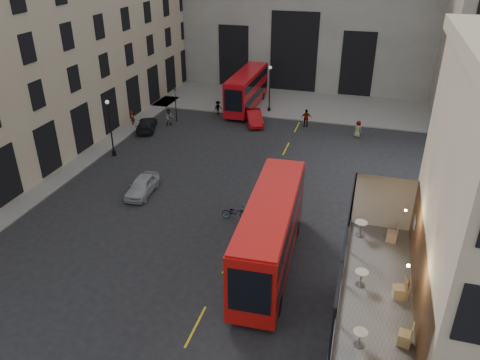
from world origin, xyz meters
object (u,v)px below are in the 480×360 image
(traffic_light_far, at_px, (175,100))
(bicycle, at_px, (235,212))
(car_c, at_px, (147,124))
(pedestrian_a, at_px, (170,117))
(pedestrian_c, at_px, (306,118))
(traffic_light_near, at_px, (268,184))
(bus_near, at_px, (270,230))
(car_b, at_px, (254,118))
(street_lamp_b, at_px, (270,92))
(cafe_chair_b, at_px, (399,292))
(cyclist, at_px, (284,170))
(cafe_chair_c, at_px, (403,291))
(pedestrian_d, at_px, (358,129))
(pedestrian_b, at_px, (218,108))
(cafe_chair_d, at_px, (392,236))
(cafe_table_near, at_px, (360,336))
(cafe_table_far, at_px, (361,227))
(pedestrian_e, at_px, (132,117))
(cafe_table_mid, at_px, (361,276))
(street_lamp_a, at_px, (111,131))
(bus_far, at_px, (247,88))
(cafe_chair_a, at_px, (405,338))
(car_a, at_px, (142,186))

(traffic_light_far, bearing_deg, bicycle, -55.40)
(traffic_light_far, height_order, car_c, traffic_light_far)
(pedestrian_a, distance_m, pedestrian_c, 14.56)
(traffic_light_near, xyz_separation_m, bus_near, (1.50, -5.92, 0.16))
(traffic_light_far, xyz_separation_m, bicycle, (11.94, -17.31, -1.91))
(car_b, distance_m, pedestrian_c, 5.59)
(street_lamp_b, height_order, pedestrian_c, street_lamp_b)
(car_b, relative_size, cafe_chair_b, 4.60)
(cyclist, distance_m, cafe_chair_c, 20.27)
(traffic_light_near, height_order, pedestrian_c, traffic_light_near)
(car_c, height_order, cafe_chair_c, cafe_chair_c)
(pedestrian_d, bearing_deg, traffic_light_far, 40.02)
(cyclist, xyz_separation_m, pedestrian_b, (-10.42, 13.85, -0.07))
(bicycle, bearing_deg, pedestrian_a, 25.60)
(bicycle, bearing_deg, pedestrian_b, 10.14)
(pedestrian_d, distance_m, cafe_chair_d, 25.60)
(cyclist, distance_m, cafe_chair_b, 20.27)
(cafe_table_near, bearing_deg, cafe_table_far, 93.14)
(pedestrian_d, height_order, pedestrian_e, pedestrian_e)
(car_c, bearing_deg, bicycle, 116.38)
(cyclist, height_order, pedestrian_e, pedestrian_e)
(traffic_light_far, xyz_separation_m, cafe_table_mid, (20.81, -28.01, 2.65))
(car_c, relative_size, bicycle, 2.24)
(street_lamp_a, height_order, pedestrian_a, street_lamp_a)
(cafe_chair_d, bearing_deg, pedestrian_a, 134.33)
(pedestrian_d, relative_size, cafe_chair_c, 1.81)
(pedestrian_b, height_order, cafe_chair_c, cafe_chair_c)
(street_lamp_a, bearing_deg, bus_far, 63.94)
(cafe_table_near, bearing_deg, traffic_light_far, 123.68)
(pedestrian_a, bearing_deg, traffic_light_far, 57.78)
(pedestrian_c, distance_m, pedestrian_e, 18.53)
(car_b, distance_m, cafe_chair_a, 35.79)
(traffic_light_near, relative_size, car_a, 0.93)
(pedestrian_e, bearing_deg, cafe_table_mid, 24.95)
(traffic_light_far, bearing_deg, pedestrian_d, 2.83)
(car_b, distance_m, car_c, 11.41)
(cafe_table_near, bearing_deg, cafe_chair_b, 65.48)
(car_a, relative_size, cafe_table_mid, 5.65)
(traffic_light_far, distance_m, pedestrian_a, 2.02)
(cyclist, bearing_deg, car_c, 73.04)
(pedestrian_d, xyz_separation_m, cafe_chair_a, (3.25, -31.88, 4.03))
(cafe_table_mid, height_order, cafe_chair_b, cafe_chair_b)
(pedestrian_a, relative_size, cafe_chair_c, 1.91)
(street_lamp_a, relative_size, bicycle, 2.72)
(car_a, height_order, pedestrian_d, pedestrian_d)
(street_lamp_b, xyz_separation_m, pedestrian_e, (-13.00, -8.52, -1.42))
(cafe_chair_b, xyz_separation_m, cafe_chair_d, (-0.29, 4.17, 0.00))
(street_lamp_a, xyz_separation_m, cafe_chair_a, (24.57, -20.92, 2.50))
(traffic_light_far, xyz_separation_m, street_lamp_b, (9.00, 6.00, -0.03))
(car_a, xyz_separation_m, cafe_chair_c, (18.66, -12.43, 4.19))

